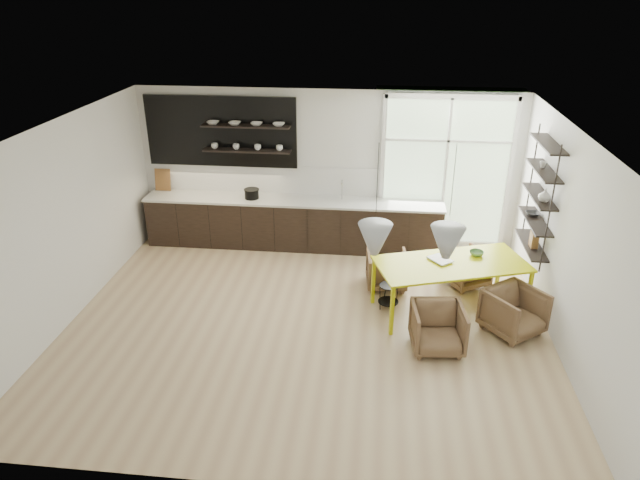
{
  "coord_description": "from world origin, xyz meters",
  "views": [
    {
      "loc": [
        0.97,
        -7.09,
        4.66
      ],
      "look_at": [
        0.13,
        0.6,
        1.09
      ],
      "focal_mm": 32.0,
      "sensor_mm": 36.0,
      "label": 1
    }
  ],
  "objects_px": {
    "armchair_front_left": "(438,328)",
    "wire_stool": "(389,293)",
    "dining_table": "(451,266)",
    "armchair_back_left": "(386,270)",
    "armchair_front_right": "(514,312)",
    "armchair_back_right": "(466,268)"
  },
  "relations": [
    {
      "from": "armchair_back_right",
      "to": "wire_stool",
      "type": "bearing_deg",
      "value": 4.65
    },
    {
      "from": "armchair_back_left",
      "to": "armchair_front_right",
      "type": "relative_size",
      "value": 0.89
    },
    {
      "from": "dining_table",
      "to": "armchair_front_left",
      "type": "xyz_separation_m",
      "value": [
        -0.25,
        -1.03,
        -0.43
      ]
    },
    {
      "from": "dining_table",
      "to": "wire_stool",
      "type": "distance_m",
      "value": 1.03
    },
    {
      "from": "dining_table",
      "to": "armchair_back_left",
      "type": "height_order",
      "value": "dining_table"
    },
    {
      "from": "armchair_front_left",
      "to": "armchair_back_right",
      "type": "bearing_deg",
      "value": 66.39
    },
    {
      "from": "dining_table",
      "to": "armchair_front_right",
      "type": "xyz_separation_m",
      "value": [
        0.87,
        -0.51,
        -0.42
      ]
    },
    {
      "from": "wire_stool",
      "to": "armchair_back_right",
      "type": "bearing_deg",
      "value": 35.66
    },
    {
      "from": "dining_table",
      "to": "wire_stool",
      "type": "bearing_deg",
      "value": 164.1
    },
    {
      "from": "armchair_front_left",
      "to": "wire_stool",
      "type": "height_order",
      "value": "armchair_front_left"
    },
    {
      "from": "armchair_front_right",
      "to": "wire_stool",
      "type": "bearing_deg",
      "value": 127.49
    },
    {
      "from": "dining_table",
      "to": "wire_stool",
      "type": "xyz_separation_m",
      "value": [
        -0.9,
        -0.04,
        -0.5
      ]
    },
    {
      "from": "armchair_back_left",
      "to": "armchair_front_left",
      "type": "height_order",
      "value": "armchair_front_left"
    },
    {
      "from": "armchair_back_left",
      "to": "armchair_back_right",
      "type": "height_order",
      "value": "armchair_back_left"
    },
    {
      "from": "armchair_front_right",
      "to": "wire_stool",
      "type": "height_order",
      "value": "armchair_front_right"
    },
    {
      "from": "dining_table",
      "to": "armchair_back_right",
      "type": "height_order",
      "value": "dining_table"
    },
    {
      "from": "armchair_front_left",
      "to": "armchair_front_right",
      "type": "xyz_separation_m",
      "value": [
        1.11,
        0.53,
        0.01
      ]
    },
    {
      "from": "armchair_back_left",
      "to": "armchair_front_right",
      "type": "height_order",
      "value": "armchair_front_right"
    },
    {
      "from": "dining_table",
      "to": "armchair_back_right",
      "type": "xyz_separation_m",
      "value": [
        0.36,
        0.87,
        -0.46
      ]
    },
    {
      "from": "armchair_back_right",
      "to": "wire_stool",
      "type": "height_order",
      "value": "armchair_back_right"
    },
    {
      "from": "dining_table",
      "to": "armchair_back_right",
      "type": "distance_m",
      "value": 1.05
    },
    {
      "from": "armchair_back_right",
      "to": "armchair_front_right",
      "type": "distance_m",
      "value": 1.47
    }
  ]
}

